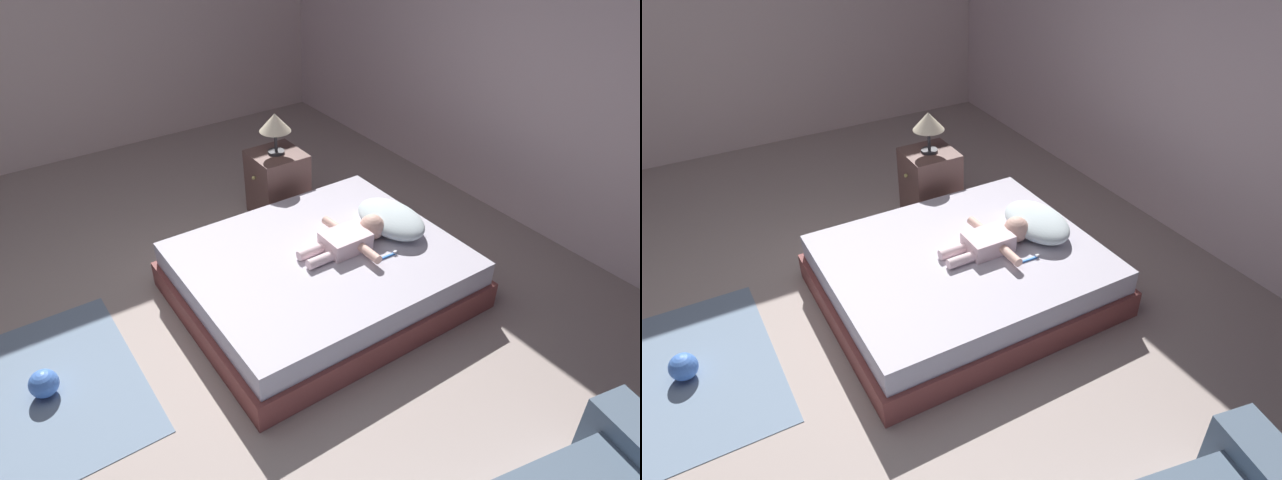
{
  "view_description": "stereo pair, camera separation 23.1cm",
  "coord_description": "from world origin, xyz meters",
  "views": [
    {
      "loc": [
        2.47,
        -0.5,
        2.42
      ],
      "look_at": [
        0.07,
        1.14,
        0.44
      ],
      "focal_mm": 32.07,
      "sensor_mm": 36.0,
      "label": 1
    },
    {
      "loc": [
        2.59,
        -0.3,
        2.42
      ],
      "look_at": [
        0.07,
        1.14,
        0.44
      ],
      "focal_mm": 32.07,
      "sensor_mm": 36.0,
      "label": 2
    }
  ],
  "objects": [
    {
      "name": "ground_plane",
      "position": [
        0.0,
        0.0,
        0.0
      ],
      "size": [
        8.0,
        8.0,
        0.0
      ],
      "primitive_type": "plane",
      "color": "#AA9A92"
    },
    {
      "name": "pillow",
      "position": [
        0.09,
        1.69,
        0.41
      ],
      "size": [
        0.54,
        0.35,
        0.15
      ],
      "color": "silver",
      "rests_on": "bed"
    },
    {
      "name": "bed",
      "position": [
        0.07,
        1.14,
        0.17
      ],
      "size": [
        1.44,
        1.72,
        0.34
      ],
      "color": "brown",
      "rests_on": "ground_plane"
    },
    {
      "name": "wall_behind_bed",
      "position": [
        0.0,
        3.0,
        1.36
      ],
      "size": [
        8.0,
        0.12,
        2.72
      ],
      "primitive_type": "cube",
      "color": "silver",
      "rests_on": "ground_plane"
    },
    {
      "name": "wall_side",
      "position": [
        -3.0,
        0.0,
        1.36
      ],
      "size": [
        0.12,
        6.0,
        2.72
      ],
      "primitive_type": "cube",
      "color": "silver",
      "rests_on": "ground_plane"
    },
    {
      "name": "baby",
      "position": [
        0.12,
        1.35,
        0.4
      ],
      "size": [
        0.56,
        0.61,
        0.17
      ],
      "color": "white",
      "rests_on": "bed"
    },
    {
      "name": "toy_ball",
      "position": [
        -0.07,
        -0.54,
        0.09
      ],
      "size": [
        0.15,
        0.15,
        0.15
      ],
      "primitive_type": "sphere",
      "color": "#4C7FE0",
      "rests_on": "rug"
    },
    {
      "name": "toothbrush",
      "position": [
        0.34,
        1.46,
        0.35
      ],
      "size": [
        0.02,
        0.14,
        0.02
      ],
      "color": "#3C88EF",
      "rests_on": "bed"
    },
    {
      "name": "rug",
      "position": [
        -0.08,
        -0.65,
        0.0
      ],
      "size": [
        1.26,
        1.17,
        0.01
      ],
      "color": "#738AA3",
      "rests_on": "ground_plane"
    },
    {
      "name": "nightstand",
      "position": [
        -0.97,
        1.44,
        0.27
      ],
      "size": [
        0.38,
        0.41,
        0.53
      ],
      "color": "brown",
      "rests_on": "ground_plane"
    },
    {
      "name": "lamp",
      "position": [
        -0.97,
        1.44,
        0.77
      ],
      "size": [
        0.24,
        0.24,
        0.31
      ],
      "color": "#333338",
      "rests_on": "nightstand"
    }
  ]
}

